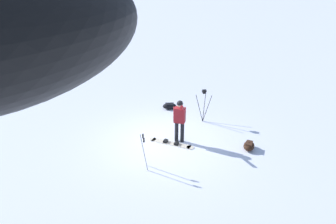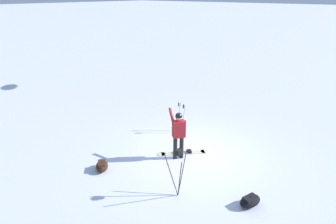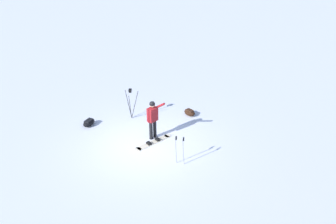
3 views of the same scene
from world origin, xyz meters
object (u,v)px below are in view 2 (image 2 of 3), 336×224
snowboard (183,153)px  gear_bag_small (102,166)px  gear_bag_large (250,201)px  ski_poles (181,113)px  snowboarder (179,131)px  camera_tripod (178,164)px

snowboard → gear_bag_small: 2.84m
gear_bag_large → ski_poles: bearing=149.8°
snowboard → gear_bag_large: (3.02, -1.07, 0.13)m
snowboard → ski_poles: ski_poles is taller
snowboarder → camera_tripod: size_ratio=1.17×
snowboarder → snowboard: (-0.06, 0.35, -0.99)m
snowboarder → gear_bag_large: 3.17m
gear_bag_large → gear_bag_small: bearing=-161.9°
snowboarder → snowboard: size_ratio=1.22×
snowboarder → camera_tripod: (1.23, -1.60, 0.01)m
gear_bag_large → gear_bag_small: size_ratio=1.06×
snowboarder → gear_bag_small: (-1.40, -2.15, -0.86)m
gear_bag_large → gear_bag_small: (-4.36, -1.43, 0.00)m
snowboarder → ski_poles: size_ratio=1.43×
camera_tripod → ski_poles: camera_tripod is taller
gear_bag_small → camera_tripod: bearing=11.6°
camera_tripod → gear_bag_small: bearing=-168.4°
snowboarder → camera_tripod: 2.02m
snowboarder → snowboard: snowboarder is taller
gear_bag_small → ski_poles: (0.19, 3.86, 0.63)m
ski_poles → gear_bag_large: bearing=-30.2°
camera_tripod → ski_poles: (-2.45, 3.32, -0.24)m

